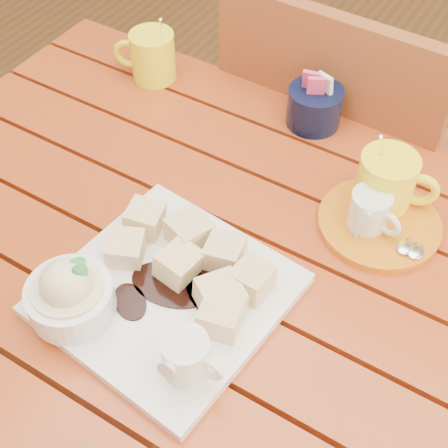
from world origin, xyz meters
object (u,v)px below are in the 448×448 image
Objects in this scene: dessert_plate at (146,290)px; coffee_mug_right at (387,183)px; table at (228,299)px; orange_saucer at (380,224)px; chair_far at (334,160)px; coffee_mug_left at (152,55)px.

coffee_mug_right is (0.20, 0.34, 0.02)m from dessert_plate.
orange_saucer reaches higher than table.
dessert_plate is 2.19× the size of coffee_mug_right.
table is 0.31m from coffee_mug_right.
table is at bearing 67.51° from dessert_plate.
table is 1.29× the size of chair_far.
coffee_mug_right is 0.06m from orange_saucer.
dessert_plate is 2.32× the size of coffee_mug_left.
coffee_mug_left is (-0.30, 0.43, 0.02)m from dessert_plate.
dessert_plate reaches higher than orange_saucer.
coffee_mug_left reaches higher than dessert_plate.
coffee_mug_left is 0.75× the size of orange_saucer.
orange_saucer is at bearing -86.28° from coffee_mug_right.
orange_saucer is (0.17, 0.17, 0.11)m from table.
coffee_mug_left is 0.15× the size of chair_far.
orange_saucer is (0.22, 0.30, -0.02)m from dessert_plate.
coffee_mug_left is 0.53m from orange_saucer.
coffee_mug_right is (0.50, -0.09, 0.00)m from coffee_mug_left.
table is at bearing -134.03° from orange_saucer.
coffee_mug_right is 0.45m from chair_far.
orange_saucer is 0.20× the size of chair_far.
coffee_mug_left is 0.94× the size of coffee_mug_right.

